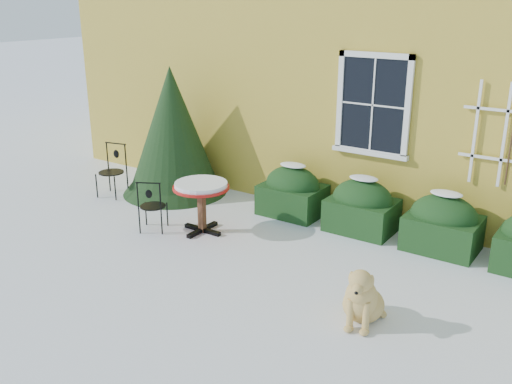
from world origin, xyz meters
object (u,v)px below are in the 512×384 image
Objects in this scene: patio_chair_far at (112,170)px; bistro_table at (201,191)px; patio_chair_near at (152,205)px; evergreen_shrub at (173,143)px; dog at (362,299)px.

bistro_table is at bearing -23.02° from patio_chair_far.
evergreen_shrub is at bearing -87.09° from patio_chair_near.
patio_chair_far is (-2.54, 0.44, -0.20)m from bistro_table.
dog is (5.80, -1.50, -0.18)m from patio_chair_far.
patio_chair_far is 1.13× the size of dog.
evergreen_shrub reaches higher than patio_chair_near.
patio_chair_near is (-0.68, -0.41, -0.26)m from bistro_table.
bistro_table is 1.03× the size of dog.
patio_chair_near is at bearing -58.45° from evergreen_shrub.
patio_chair_far is (-1.86, 0.85, 0.06)m from patio_chair_near.
patio_chair_near reaches higher than bistro_table.
patio_chair_near is at bearing -37.88° from patio_chair_far.
evergreen_shrub is at bearing 144.16° from bistro_table.
bistro_table reaches higher than dog.
patio_chair_near is at bearing -148.86° from bistro_table.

